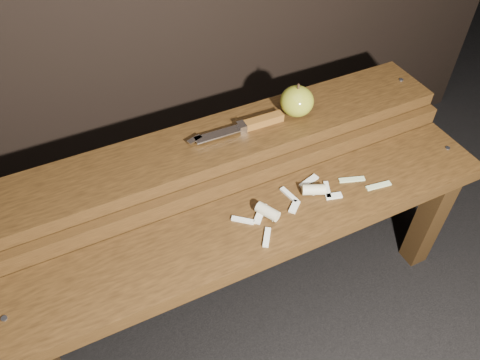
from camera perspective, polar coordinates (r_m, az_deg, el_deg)
name	(u,v)px	position (r m, az deg, el deg)	size (l,w,h in m)	color
ground	(249,296)	(1.45, 1.07, -13.99)	(60.00, 60.00, 0.00)	black
bench_front_tier	(262,241)	(1.12, 2.72, -7.44)	(1.20, 0.20, 0.42)	black
bench_rear_tier	(222,163)	(1.21, -2.18, 2.07)	(1.20, 0.21, 0.50)	black
apple	(297,101)	(1.21, 6.95, 9.51)	(0.09, 0.09, 0.09)	olive
knife	(252,124)	(1.18, 1.47, 6.82)	(0.26, 0.04, 0.02)	brown
apple_scraps	(296,200)	(1.11, 6.79, -2.49)	(0.40, 0.15, 0.03)	beige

